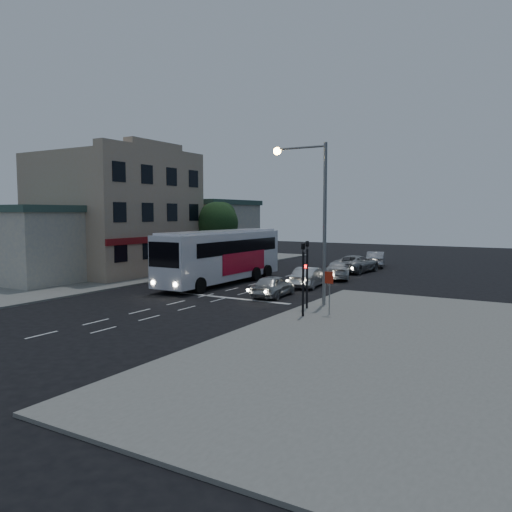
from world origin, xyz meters
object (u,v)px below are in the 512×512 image
Objects in this scene: car_sedan_c at (356,264)px; tour_bus at (222,255)px; car_sedan_b at (337,271)px; streetlight at (314,205)px; car_suv at (273,286)px; car_sedan_a at (309,277)px; regulatory_sign at (329,286)px; street_tree at (217,221)px; car_extra at (376,259)px; traffic_signal_side at (303,270)px; traffic_signal_main at (307,266)px.

tour_bus is at bearing 68.89° from car_sedan_c.
car_sedan_b is 13.12m from streetlight.
car_suv reaches higher than car_sedan_b.
car_suv is 4.98m from car_sedan_a.
car_sedan_a is 10.44m from regulatory_sign.
car_sedan_b is at bearing -98.75° from car_sedan_a.
car_suv is 10.11m from car_sedan_b.
streetlight reaches higher than street_tree.
car_extra is at bearing 69.32° from tour_bus.
car_sedan_a is 14.32m from street_tree.
car_sedan_b is at bearing 76.42° from car_extra.
car_sedan_a is at bearing 15.89° from tour_bus.
car_suv is at bearing 95.46° from car_sedan_c.
regulatory_sign is (1.00, 0.96, -0.82)m from traffic_signal_side.
street_tree is at bearing 138.92° from regulatory_sign.
street_tree reaches higher than car_sedan_a.
car_sedan_a is at bearing 75.84° from car_extra.
car_suv is (6.09, -3.13, -1.45)m from tour_bus.
streetlight is (-0.96, 3.40, 3.31)m from traffic_signal_side.
car_suv is 20.49m from car_extra.
traffic_signal_main is 3.61m from streetlight.
street_tree is (-12.23, -4.08, 3.74)m from car_sedan_c.
car_suv is at bearing 80.51° from car_sedan_a.
tour_bus is 13.73m from car_sedan_c.
street_tree is (-6.04, 8.09, 2.35)m from tour_bus.
street_tree reaches higher than tour_bus.
traffic_signal_main is 2.14m from regulatory_sign.
tour_bus is 18.54m from car_extra.
regulatory_sign reaches higher than car_sedan_b.
regulatory_sign is (5.08, -24.52, 0.85)m from car_extra.
car_suv is 1.00× the size of traffic_signal_side.
regulatory_sign is 0.35× the size of street_tree.
traffic_signal_main is at bearing 84.90° from car_sedan_b.
tour_bus is at bearing 9.15° from car_sedan_a.
street_tree is at bearing -47.41° from car_suv.
tour_bus is 1.44× the size of streetlight.
tour_bus reaches higher than car_sedan_c.
car_sedan_a is (6.29, 1.84, -1.43)m from tour_bus.
car_sedan_a is 8.88m from streetlight.
car_extra reaches higher than car_sedan_a.
car_sedan_b is at bearing -96.54° from car_suv.
streetlight reaches higher than car_extra.
car_sedan_b is at bearing 104.79° from streetlight.
regulatory_sign is 23.40m from street_tree.
street_tree is at bearing 140.49° from streetlight.
car_extra is 1.11× the size of traffic_signal_main.
streetlight is 1.45× the size of street_tree.
street_tree is (-12.12, 11.22, 3.80)m from car_suv.
traffic_signal_main is at bearing 136.03° from car_suv.
car_sedan_c is at bearing 74.08° from car_extra.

